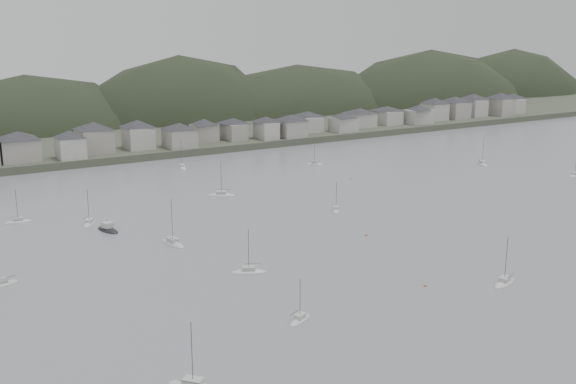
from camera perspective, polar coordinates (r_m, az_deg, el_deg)
ground at (r=138.39m, az=16.77°, el=-8.67°), size 900.00×900.00×0.00m
far_shore_land at (r=393.89m, az=-17.19°, el=5.78°), size 900.00×250.00×3.00m
forested_ridge at (r=372.62m, az=-15.31°, el=3.50°), size 851.55×103.94×102.57m
waterfront_town at (r=308.15m, az=-2.62°, el=5.69°), size 451.48×28.46×12.92m
sailboat_lead at (r=272.38m, az=16.20°, el=2.30°), size 6.70×8.99×11.94m
moored_fleet at (r=171.28m, az=-3.06°, el=-3.70°), size 263.11×177.74×13.18m
motor_launch_far at (r=181.53m, az=-15.08°, el=-3.12°), size 5.15×9.02×4.02m
mooring_buoys at (r=164.10m, az=0.94°, el=-4.47°), size 131.94×146.99×0.70m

